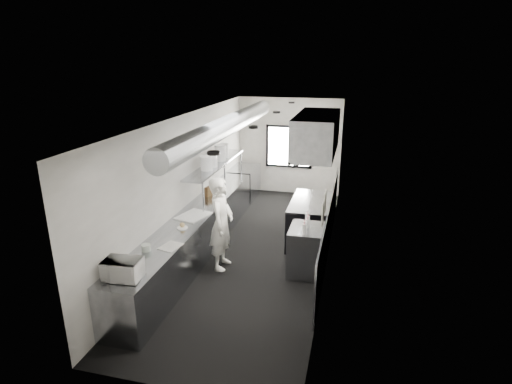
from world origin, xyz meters
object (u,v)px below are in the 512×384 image
Objects in this scene: deli_tub_b at (146,248)px; small_plate at (182,228)px; pass_shelf at (216,165)px; knife_block at (208,191)px; far_work_table at (244,183)px; plate_stack_d at (224,150)px; deli_tub_a at (126,263)px; line_cook at (222,223)px; plate_stack_b at (212,160)px; squeeze_bottle_d at (308,221)px; plate_stack_c at (220,153)px; cutting_board at (193,216)px; plate_stack_a at (207,163)px; exhaust_hood at (316,134)px; microwave at (123,269)px; squeeze_bottle_c at (307,223)px; range at (310,221)px; prep_counter at (196,234)px; squeeze_bottle_e at (307,218)px; squeeze_bottle_a at (304,229)px; squeeze_bottle_b at (305,226)px; bottle_station at (307,250)px.

deli_tub_b is 0.76× the size of small_plate.
pass_shelf is 0.66m from knife_block.
plate_stack_d is (-0.04, -1.61, 1.29)m from far_work_table.
pass_shelf is at bearing 88.08° from deli_tub_a.
deli_tub_b is (-0.82, -1.38, 0.05)m from line_cook.
plate_stack_b reaches higher than squeeze_bottle_d.
deli_tub_a is 0.42× the size of plate_stack_c.
plate_stack_a is at bearing 93.97° from cutting_board.
plate_stack_a is (-2.29, -0.33, -0.67)m from exhaust_hood.
deli_tub_a reaches higher than small_plate.
squeeze_bottle_d is (2.22, 0.70, 0.08)m from small_plate.
plate_stack_b is at bearing 45.77° from knife_block.
plate_stack_b is (-0.06, 1.30, 0.82)m from cutting_board.
line_cook reaches higher than far_work_table.
squeeze_bottle_d is (2.33, -1.56, -0.54)m from pass_shelf.
microwave is 3.35m from squeeze_bottle_c.
line_cook is 5.29× the size of plate_stack_d.
range is 3.30× the size of microwave.
squeeze_bottle_d is (2.29, -0.06, 0.54)m from prep_counter.
plate_stack_d is at bearing 88.62° from deli_tub_b.
squeeze_bottle_e is at bearing -86.94° from range.
far_work_table is at bearing 89.47° from plate_stack_b.
squeeze_bottle_a is at bearing -8.86° from cutting_board.
deli_tub_b reaches higher than range.
plate_stack_d is (0.13, 4.38, 0.79)m from deli_tub_a.
small_plate is 1.82m from plate_stack_a.
squeeze_bottle_b is (-0.01, 0.17, -0.01)m from squeeze_bottle_a.
bottle_station is 1.39× the size of cutting_board.
exhaust_hood reaches higher than small_plate.
line_cook is 11.80× the size of deli_tub_a.
exhaust_hood is at bearing -0.00° from range.
line_cook is at bearing 31.15° from small_plate.
plate_stack_c reaches higher than squeeze_bottle_a.
squeeze_bottle_e reaches higher than small_plate.
squeeze_bottle_c is at bearing -14.50° from knife_block.
small_plate is (0.23, 1.54, -0.05)m from deli_tub_a.
deli_tub_a is at bearing -77.11° from knife_block.
microwave reaches higher than bottle_station.
knife_block is (0.02, 2.85, 0.05)m from deli_tub_b.
plate_stack_a is (0.07, -0.23, 0.72)m from knife_block.
squeeze_bottle_a is at bearing 6.77° from small_plate.
squeeze_bottle_d is at bearing -38.08° from plate_stack_c.
plate_stack_d is (-0.10, 2.85, 0.83)m from small_plate.
plate_stack_a is at bearing 87.95° from deli_tub_b.
line_cook reaches higher than small_plate.
cutting_board is (-2.16, -1.34, 0.44)m from range.
squeeze_bottle_a is at bearing -89.30° from exhaust_hood.
plate_stack_a reaches higher than bottle_station.
microwave is at bearing -134.56° from squeeze_bottle_b.
small_plate is (0.10, -2.25, -0.63)m from pass_shelf.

